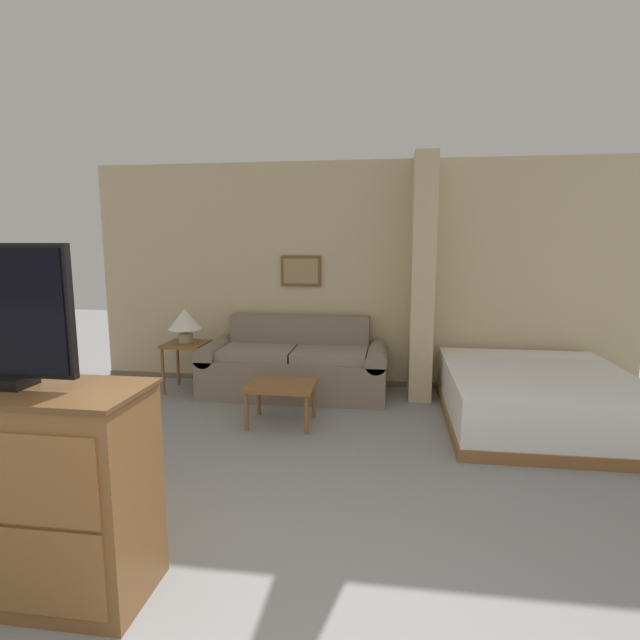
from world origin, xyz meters
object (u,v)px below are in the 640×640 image
object	(u,v)px
tv_dresser	(16,491)
bed	(536,396)
couch	(295,366)
coffee_table	(281,389)
table_lamp	(185,320)

from	to	relation	value
tv_dresser	bed	distance (m)	4.18
couch	bed	world-z (taller)	couch
coffee_table	bed	bearing A→B (deg)	8.98
couch	table_lamp	world-z (taller)	table_lamp
table_lamp	tv_dresser	bearing A→B (deg)	-80.67
coffee_table	table_lamp	bearing A→B (deg)	145.42
couch	bed	bearing A→B (deg)	-13.73
bed	coffee_table	bearing A→B (deg)	-171.02
coffee_table	table_lamp	distance (m)	1.65
couch	bed	distance (m)	2.50
couch	bed	xyz separation A→B (m)	(2.42, -0.59, -0.06)
couch	table_lamp	distance (m)	1.35
tv_dresser	bed	xyz separation A→B (m)	(3.13, 2.76, -0.26)
coffee_table	tv_dresser	world-z (taller)	tv_dresser
coffee_table	table_lamp	world-z (taller)	table_lamp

